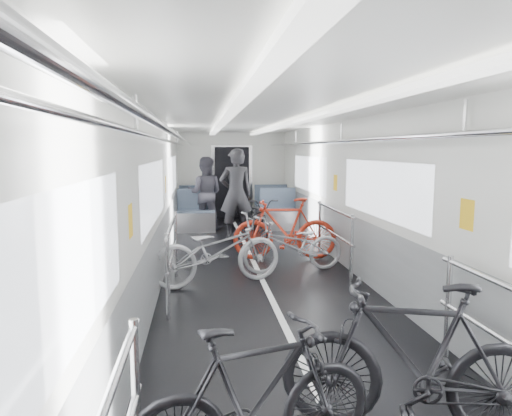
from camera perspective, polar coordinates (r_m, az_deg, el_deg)
The scene contains 9 objects.
car_shell at distance 7.65m, azimuth -0.25°, elevation 1.30°, with size 3.02×14.01×2.41m.
bike_left_mid at distance 2.91m, azimuth -0.05°, elevation -22.79°, with size 0.44×1.57×0.94m, color black.
bike_left_far at distance 6.55m, azimuth -4.85°, elevation -5.30°, with size 0.66×1.90×1.00m, color #9E9FA3.
bike_right_near at distance 3.39m, azimuth 19.22°, elevation -17.39°, with size 0.50×1.79×1.07m, color black.
bike_right_mid at distance 7.24m, azimuth 4.74°, elevation -4.67°, with size 0.57×1.63×0.86m, color #A3A3A8.
bike_right_far at distance 8.02m, azimuth 3.63°, elevation -2.61°, with size 0.51×1.82×1.10m, color #B72916.
bike_aisle at distance 9.85m, azimuth 0.39°, elevation -1.30°, with size 0.60×1.73×0.91m, color black.
person_standing at distance 9.84m, azimuth -2.54°, elevation 1.76°, with size 0.71×0.47×1.96m, color black.
person_seated at distance 11.08m, azimuth -6.37°, elevation 1.84°, with size 0.85×0.67×1.76m, color #323038.
Camera 1 is at (-0.91, -5.78, 1.93)m, focal length 32.00 mm.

